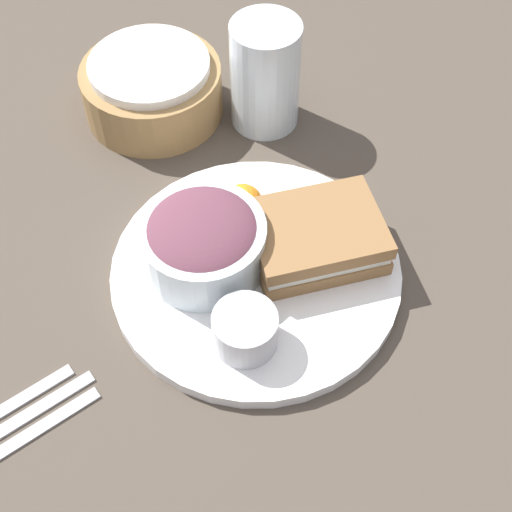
{
  "coord_description": "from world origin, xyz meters",
  "views": [
    {
      "loc": [
        -0.2,
        -0.37,
        0.61
      ],
      "look_at": [
        0.0,
        0.0,
        0.03
      ],
      "focal_mm": 50.0,
      "sensor_mm": 36.0,
      "label": 1
    }
  ],
  "objects_px": {
    "sandwich": "(316,237)",
    "fork": "(15,443)",
    "drink_glass": "(265,75)",
    "salad_bowl": "(203,240)",
    "plate": "(256,272)",
    "bread_basket": "(152,88)",
    "dressing_cup": "(245,330)",
    "knife": "(7,427)"
  },
  "relations": [
    {
      "from": "plate",
      "to": "sandwich",
      "type": "xyz_separation_m",
      "value": [
        0.06,
        -0.01,
        0.03
      ]
    },
    {
      "from": "salad_bowl",
      "to": "dressing_cup",
      "type": "bearing_deg",
      "value": -94.36
    },
    {
      "from": "plate",
      "to": "knife",
      "type": "bearing_deg",
      "value": -171.97
    },
    {
      "from": "salad_bowl",
      "to": "drink_glass",
      "type": "relative_size",
      "value": 0.95
    },
    {
      "from": "knife",
      "to": "dressing_cup",
      "type": "bearing_deg",
      "value": 164.17
    },
    {
      "from": "fork",
      "to": "sandwich",
      "type": "bearing_deg",
      "value": 179.91
    },
    {
      "from": "sandwich",
      "to": "bread_basket",
      "type": "distance_m",
      "value": 0.3
    },
    {
      "from": "dressing_cup",
      "to": "knife",
      "type": "height_order",
      "value": "dressing_cup"
    },
    {
      "from": "salad_bowl",
      "to": "bread_basket",
      "type": "height_order",
      "value": "salad_bowl"
    },
    {
      "from": "sandwich",
      "to": "drink_glass",
      "type": "bearing_deg",
      "value": 74.52
    },
    {
      "from": "dressing_cup",
      "to": "knife",
      "type": "distance_m",
      "value": 0.23
    },
    {
      "from": "sandwich",
      "to": "knife",
      "type": "xyz_separation_m",
      "value": [
        -0.34,
        -0.03,
        -0.03
      ]
    },
    {
      "from": "plate",
      "to": "fork",
      "type": "distance_m",
      "value": 0.28
    },
    {
      "from": "drink_glass",
      "to": "knife",
      "type": "xyz_separation_m",
      "value": [
        -0.4,
        -0.24,
        -0.06
      ]
    },
    {
      "from": "plate",
      "to": "salad_bowl",
      "type": "distance_m",
      "value": 0.07
    },
    {
      "from": "plate",
      "to": "salad_bowl",
      "type": "relative_size",
      "value": 2.34
    },
    {
      "from": "dressing_cup",
      "to": "drink_glass",
      "type": "bearing_deg",
      "value": 57.62
    },
    {
      "from": "salad_bowl",
      "to": "dressing_cup",
      "type": "relative_size",
      "value": 2.05
    },
    {
      "from": "fork",
      "to": "salad_bowl",
      "type": "bearing_deg",
      "value": -167.03
    },
    {
      "from": "salad_bowl",
      "to": "drink_glass",
      "type": "distance_m",
      "value": 0.24
    },
    {
      "from": "bread_basket",
      "to": "plate",
      "type": "bearing_deg",
      "value": -92.08
    },
    {
      "from": "sandwich",
      "to": "drink_glass",
      "type": "xyz_separation_m",
      "value": [
        0.06,
        0.21,
        0.03
      ]
    },
    {
      "from": "plate",
      "to": "sandwich",
      "type": "relative_size",
      "value": 1.96
    },
    {
      "from": "bread_basket",
      "to": "fork",
      "type": "height_order",
      "value": "bread_basket"
    },
    {
      "from": "fork",
      "to": "dressing_cup",
      "type": "bearing_deg",
      "value": 168.56
    },
    {
      "from": "salad_bowl",
      "to": "knife",
      "type": "height_order",
      "value": "salad_bowl"
    },
    {
      "from": "bread_basket",
      "to": "sandwich",
      "type": "bearing_deg",
      "value": -79.43
    },
    {
      "from": "plate",
      "to": "dressing_cup",
      "type": "distance_m",
      "value": 0.09
    },
    {
      "from": "plate",
      "to": "salad_bowl",
      "type": "height_order",
      "value": "salad_bowl"
    },
    {
      "from": "dressing_cup",
      "to": "bread_basket",
      "type": "xyz_separation_m",
      "value": [
        0.06,
        0.35,
        0.0
      ]
    },
    {
      "from": "plate",
      "to": "fork",
      "type": "bearing_deg",
      "value": -168.32
    },
    {
      "from": "bread_basket",
      "to": "knife",
      "type": "distance_m",
      "value": 0.43
    },
    {
      "from": "plate",
      "to": "drink_glass",
      "type": "distance_m",
      "value": 0.25
    },
    {
      "from": "plate",
      "to": "dressing_cup",
      "type": "bearing_deg",
      "value": -125.47
    },
    {
      "from": "drink_glass",
      "to": "fork",
      "type": "bearing_deg",
      "value": -146.89
    },
    {
      "from": "bread_basket",
      "to": "fork",
      "type": "bearing_deg",
      "value": -130.25
    },
    {
      "from": "drink_glass",
      "to": "fork",
      "type": "relative_size",
      "value": 0.81
    },
    {
      "from": "plate",
      "to": "knife",
      "type": "relative_size",
      "value": 1.71
    },
    {
      "from": "plate",
      "to": "knife",
      "type": "distance_m",
      "value": 0.28
    },
    {
      "from": "sandwich",
      "to": "fork",
      "type": "xyz_separation_m",
      "value": [
        -0.34,
        -0.05,
        -0.03
      ]
    },
    {
      "from": "drink_glass",
      "to": "sandwich",
      "type": "bearing_deg",
      "value": -105.48
    },
    {
      "from": "sandwich",
      "to": "knife",
      "type": "distance_m",
      "value": 0.35
    }
  ]
}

